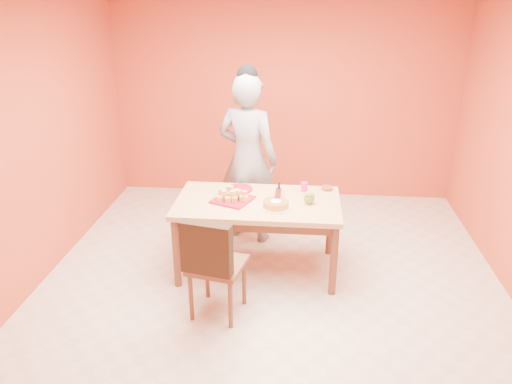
# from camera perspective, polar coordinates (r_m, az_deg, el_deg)

# --- Properties ---
(floor) EXTENTS (5.00, 5.00, 0.00)m
(floor) POSITION_cam_1_polar(r_m,az_deg,el_deg) (4.85, 1.60, -11.30)
(floor) COLOR beige
(floor) RESTS_ON ground
(wall_back) EXTENTS (4.50, 0.00, 4.50)m
(wall_back) POSITION_cam_1_polar(r_m,az_deg,el_deg) (6.67, 3.24, 10.76)
(wall_back) COLOR #BF482C
(wall_back) RESTS_ON floor
(wall_left) EXTENTS (0.00, 5.00, 5.00)m
(wall_left) POSITION_cam_1_polar(r_m,az_deg,el_deg) (4.93, -25.38, 4.41)
(wall_left) COLOR #BF482C
(wall_left) RESTS_ON floor
(dining_table) EXTENTS (1.60, 0.90, 0.76)m
(dining_table) POSITION_cam_1_polar(r_m,az_deg,el_deg) (4.90, 0.20, -2.02)
(dining_table) COLOR tan
(dining_table) RESTS_ON floor
(dining_chair) EXTENTS (0.54, 0.60, 0.97)m
(dining_chair) POSITION_cam_1_polar(r_m,az_deg,el_deg) (4.31, -4.49, -8.14)
(dining_chair) COLOR brown
(dining_chair) RESTS_ON floor
(pastry_pile) EXTENTS (0.31, 0.31, 0.10)m
(pastry_pile) POSITION_cam_1_polar(r_m,az_deg,el_deg) (4.85, -2.69, -0.22)
(pastry_pile) COLOR #D9AD5C
(pastry_pile) RESTS_ON pastry_platter
(person) EXTENTS (0.79, 0.64, 1.88)m
(person) POSITION_cam_1_polar(r_m,az_deg,el_deg) (5.47, -0.94, 3.75)
(person) COLOR gray
(person) RESTS_ON floor
(pastry_platter) EXTENTS (0.45, 0.45, 0.02)m
(pastry_platter) POSITION_cam_1_polar(r_m,az_deg,el_deg) (4.87, -2.68, -0.88)
(pastry_platter) COLOR maroon
(pastry_platter) RESTS_ON dining_table
(red_dinner_plate) EXTENTS (0.36, 0.36, 0.02)m
(red_dinner_plate) POSITION_cam_1_polar(r_m,az_deg,el_deg) (5.13, -1.92, 0.36)
(red_dinner_plate) COLOR maroon
(red_dinner_plate) RESTS_ON dining_table
(white_cake_plate) EXTENTS (0.35, 0.35, 0.01)m
(white_cake_plate) POSITION_cam_1_polar(r_m,az_deg,el_deg) (4.71, 2.28, -1.77)
(white_cake_plate) COLOR white
(white_cake_plate) RESTS_ON dining_table
(sponge_cake) EXTENTS (0.27, 0.27, 0.06)m
(sponge_cake) POSITION_cam_1_polar(r_m,az_deg,el_deg) (4.69, 2.29, -1.39)
(sponge_cake) COLOR gold
(sponge_cake) RESTS_ON white_cake_plate
(cake_server) EXTENTS (0.06, 0.29, 0.01)m
(cake_server) POSITION_cam_1_polar(r_m,az_deg,el_deg) (4.85, 2.54, -0.16)
(cake_server) COLOR silver
(cake_server) RESTS_ON sponge_cake
(egg_ornament) EXTENTS (0.11, 0.09, 0.14)m
(egg_ornament) POSITION_cam_1_polar(r_m,az_deg,el_deg) (4.80, 6.09, -0.61)
(egg_ornament) COLOR olive
(egg_ornament) RESTS_ON dining_table
(magenta_glass) EXTENTS (0.08, 0.08, 0.10)m
(magenta_glass) POSITION_cam_1_polar(r_m,az_deg,el_deg) (5.09, 5.53, 0.58)
(magenta_glass) COLOR #D31F75
(magenta_glass) RESTS_ON dining_table
(checker_tin) EXTENTS (0.12, 0.12, 0.03)m
(checker_tin) POSITION_cam_1_polar(r_m,az_deg,el_deg) (5.17, 8.09, 0.43)
(checker_tin) COLOR #32170D
(checker_tin) RESTS_ON dining_table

